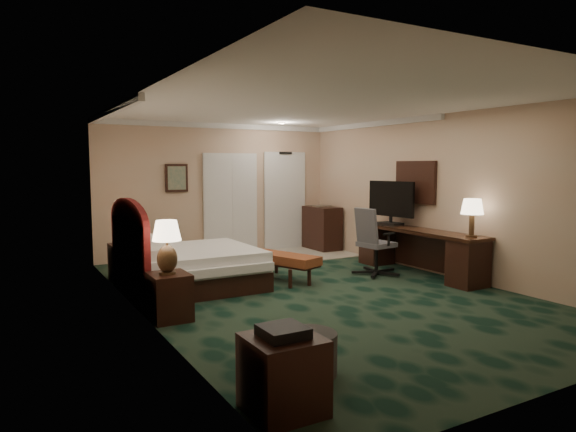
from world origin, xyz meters
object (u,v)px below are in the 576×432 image
nightstand_near (169,297)px  desk (418,252)px  tv (391,203)px  lamp_near (167,247)px  bed_bench (283,267)px  side_table (283,375)px  bed (193,268)px  nightstand_far (126,262)px  desk_chair (377,241)px  lamp_far (124,223)px  ottoman (307,353)px  minibar (322,228)px

nightstand_near → desk: 4.48m
tv → lamp_near: bearing=-172.0°
bed_bench → side_table: (-2.16, -3.89, 0.08)m
bed → nightstand_far: bearing=128.4°
bed_bench → desk: (2.24, -0.71, 0.17)m
tv → desk_chair: 0.99m
side_table → desk_chair: desk_chair is taller
bed → lamp_far: (-0.79, 0.95, 0.65)m
lamp_far → tv: size_ratio=0.68×
bed → nightstand_near: bearing=-118.8°
nightstand_near → nightstand_far: (0.01, 2.41, 0.02)m
nightstand_far → ottoman: (0.57, -4.61, -0.11)m
bed_bench → desk_chair: size_ratio=1.11×
bed_bench → side_table: side_table is taller
nightstand_far → lamp_near: (-0.03, -2.43, 0.59)m
nightstand_near → lamp_near: size_ratio=0.87×
bed → lamp_far: 1.39m
bed_bench → minibar: bearing=24.8°
desk → tv: (0.01, 0.72, 0.78)m
tv → ottoman: bearing=-145.9°
bed_bench → nightstand_near: bearing=-172.3°
tv → nightstand_far: bearing=157.6°
bed_bench → tv: (2.25, 0.01, 0.95)m
lamp_near → tv: bearing=15.1°
nightstand_near → tv: 4.70m
tv → minibar: 2.36m
nightstand_far → desk_chair: 4.13m
nightstand_far → lamp_far: bearing=-120.9°
nightstand_far → side_table: size_ratio=1.02×
lamp_far → side_table: (0.06, -5.09, -0.65)m
lamp_near → minibar: lamp_near is taller
bed → nightstand_near: bed is taller
ottoman → side_table: (-0.53, -0.51, 0.10)m
ottoman → bed: bearing=86.8°
bed → desk: bearing=-14.7°
nightstand_far → lamp_far: size_ratio=0.84×
ottoman → desk_chair: desk_chair is taller
lamp_far → desk: lamp_far is taller
nightstand_far → lamp_far: 0.65m
bed → ottoman: size_ratio=3.54×
lamp_far → desk: 4.88m
nightstand_near → bed: bearing=61.2°
nightstand_far → ottoman: bearing=-82.9°
nightstand_far → desk: 4.84m
lamp_far → minibar: 4.61m
nightstand_far → desk_chair: size_ratio=0.52×
nightstand_far → lamp_near: bearing=-90.8°
nightstand_far → side_table: (0.04, -5.12, -0.01)m
lamp_far → side_table: size_ratio=1.21×
tv → desk_chair: tv is taller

